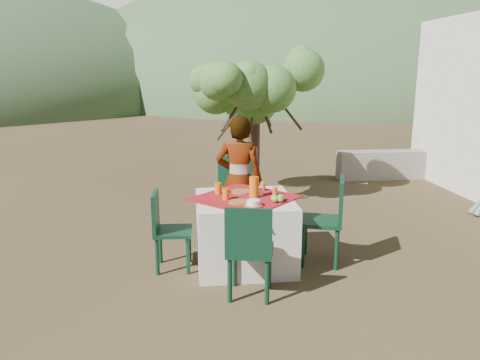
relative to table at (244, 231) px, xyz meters
name	(u,v)px	position (x,y,z in m)	size (l,w,h in m)	color
ground	(241,249)	(0.02, 0.44, -0.38)	(160.00, 160.00, 0.00)	#3B2C1B
table	(244,231)	(0.00, 0.00, 0.00)	(1.30, 1.30, 0.76)	beige
chair_far	(233,192)	(-0.03, 1.03, 0.18)	(0.60, 0.60, 1.00)	black
chair_near	(249,248)	(-0.05, -0.81, 0.13)	(0.51, 0.51, 0.91)	black
chair_left	(166,227)	(-0.84, -0.03, 0.09)	(0.41, 0.41, 0.85)	black
chair_right	(329,217)	(0.92, -0.07, 0.16)	(0.57, 0.57, 0.97)	black
person	(239,180)	(0.02, 0.72, 0.41)	(0.57, 0.38, 1.57)	#8C6651
shrub_tree	(259,97)	(0.53, 2.44, 1.30)	(1.81, 1.78, 2.13)	#402C20
stone_wall	(403,164)	(3.62, 3.84, -0.10)	(2.60, 0.35, 0.55)	gray
hill_near_right	(328,94)	(12.02, 36.44, -0.38)	(48.00, 48.00, 20.00)	#34522E
hill_far_center	(157,88)	(-3.98, 52.44, -0.38)	(60.00, 60.00, 24.00)	slate
hill_far_right	(439,89)	(28.02, 46.44, -0.38)	(36.00, 36.00, 14.00)	slate
plate_far	(242,192)	(-0.01, 0.22, 0.39)	(0.24, 0.24, 0.01)	brown
plate_near	(239,202)	(-0.09, -0.19, 0.39)	(0.21, 0.21, 0.01)	brown
glass_far	(218,188)	(-0.27, 0.18, 0.44)	(0.08, 0.08, 0.12)	orange
glass_near	(226,194)	(-0.21, -0.07, 0.44)	(0.07, 0.07, 0.12)	orange
juice_pitcher	(254,187)	(0.10, 0.00, 0.49)	(0.10, 0.10, 0.22)	orange
bowl_plate	(253,205)	(0.05, -0.33, 0.39)	(0.20, 0.20, 0.01)	brown
white_bowl	(253,202)	(0.05, -0.33, 0.42)	(0.14, 0.14, 0.05)	white
jar_left	(275,191)	(0.34, 0.06, 0.43)	(0.05, 0.05, 0.09)	#DF5927
jar_right	(263,186)	(0.25, 0.27, 0.43)	(0.06, 0.06, 0.09)	#DF5927
napkin_holder	(260,192)	(0.17, 0.05, 0.42)	(0.06, 0.04, 0.08)	white
fruit_cluster	(278,198)	(0.32, -0.20, 0.42)	(0.15, 0.14, 0.07)	olive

